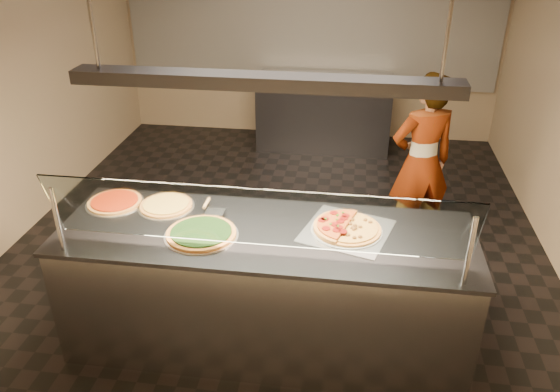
# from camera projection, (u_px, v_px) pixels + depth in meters

# --- Properties ---
(ground) EXTENTS (5.00, 6.00, 0.02)m
(ground) POSITION_uv_depth(u_px,v_px,m) (277.00, 245.00, 5.21)
(ground) COLOR black
(ground) RESTS_ON ground
(wall_back) EXTENTS (5.00, 0.02, 3.00)m
(wall_back) POSITION_uv_depth(u_px,v_px,m) (311.00, 25.00, 7.15)
(wall_back) COLOR #947C5F
(wall_back) RESTS_ON ground
(wall_front) EXTENTS (5.00, 0.02, 3.00)m
(wall_front) POSITION_uv_depth(u_px,v_px,m) (149.00, 347.00, 1.87)
(wall_front) COLOR #947C5F
(wall_front) RESTS_ON ground
(tile_band) EXTENTS (4.90, 0.02, 1.20)m
(tile_band) POSITION_uv_depth(u_px,v_px,m) (310.00, 41.00, 7.22)
(tile_band) COLOR silver
(tile_band) RESTS_ON wall_back
(serving_counter) EXTENTS (2.79, 0.94, 0.93)m
(serving_counter) POSITION_uv_depth(u_px,v_px,m) (266.00, 288.00, 3.85)
(serving_counter) COLOR #B7B7BC
(serving_counter) RESTS_ON ground
(sneeze_guard) EXTENTS (2.55, 0.18, 0.54)m
(sneeze_guard) POSITION_uv_depth(u_px,v_px,m) (255.00, 219.00, 3.20)
(sneeze_guard) COLOR #B7B7BC
(sneeze_guard) RESTS_ON serving_counter
(perforated_tray) EXTENTS (0.67, 0.67, 0.01)m
(perforated_tray) POSITION_uv_depth(u_px,v_px,m) (347.00, 230.00, 3.64)
(perforated_tray) COLOR silver
(perforated_tray) RESTS_ON serving_counter
(half_pizza_pepperoni) EXTENTS (0.34, 0.49, 0.05)m
(half_pizza_pepperoni) POSITION_uv_depth(u_px,v_px,m) (331.00, 225.00, 3.65)
(half_pizza_pepperoni) COLOR #9F6128
(half_pizza_pepperoni) RESTS_ON perforated_tray
(half_pizza_sausage) EXTENTS (0.34, 0.49, 0.04)m
(half_pizza_sausage) POSITION_uv_depth(u_px,v_px,m) (363.00, 228.00, 3.62)
(half_pizza_sausage) COLOR #9F6128
(half_pizza_sausage) RESTS_ON perforated_tray
(pizza_spinach) EXTENTS (0.49, 0.49, 0.03)m
(pizza_spinach) POSITION_uv_depth(u_px,v_px,m) (201.00, 233.00, 3.59)
(pizza_spinach) COLOR silver
(pizza_spinach) RESTS_ON serving_counter
(pizza_cheese) EXTENTS (0.41, 0.41, 0.03)m
(pizza_cheese) POSITION_uv_depth(u_px,v_px,m) (166.00, 205.00, 3.94)
(pizza_cheese) COLOR silver
(pizza_cheese) RESTS_ON serving_counter
(pizza_tomato) EXTENTS (0.42, 0.42, 0.03)m
(pizza_tomato) POSITION_uv_depth(u_px,v_px,m) (115.00, 201.00, 3.98)
(pizza_tomato) COLOR silver
(pizza_tomato) RESTS_ON serving_counter
(pizza_spatula) EXTENTS (0.17, 0.23, 0.02)m
(pizza_spatula) POSITION_uv_depth(u_px,v_px,m) (210.00, 206.00, 3.89)
(pizza_spatula) COLOR #B7B7BC
(pizza_spatula) RESTS_ON pizza_spinach
(prep_table) EXTENTS (1.75, 0.74, 0.93)m
(prep_table) POSITION_uv_depth(u_px,v_px,m) (324.00, 112.00, 7.19)
(prep_table) COLOR #35353A
(prep_table) RESTS_ON ground
(worker) EXTENTS (0.71, 0.60, 1.65)m
(worker) POSITION_uv_depth(u_px,v_px,m) (421.00, 163.00, 4.88)
(worker) COLOR #36323E
(worker) RESTS_ON ground
(heat_lamp_housing) EXTENTS (2.30, 0.18, 0.08)m
(heat_lamp_housing) POSITION_uv_depth(u_px,v_px,m) (263.00, 81.00, 3.16)
(heat_lamp_housing) COLOR #35353A
(heat_lamp_housing) RESTS_ON ceiling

